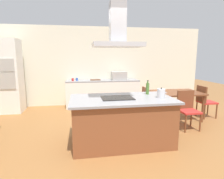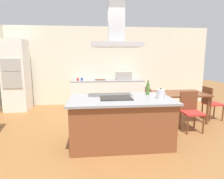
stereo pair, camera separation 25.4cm
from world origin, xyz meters
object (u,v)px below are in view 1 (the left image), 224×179
countertop_microwave (119,76)px  tea_kettle (161,93)px  cutting_board (95,80)px  chair_facing_island (187,107)px  coffee_mug_red (73,80)px  range_hood (118,33)px  wall_oven_stack (9,76)px  chair_at_right_end (204,100)px  chair_at_left_end (141,102)px  dining_table (174,95)px  coffee_mug_blue (77,79)px  olive_oil_bottle (148,88)px  cooktop (117,98)px

countertop_microwave → tea_kettle: bearing=-85.9°
cutting_board → chair_facing_island: bearing=-50.9°
coffee_mug_red → chair_facing_island: size_ratio=0.10×
countertop_microwave → range_hood: (-0.62, -2.88, 1.06)m
wall_oven_stack → chair_at_right_end: 5.73m
chair_facing_island → chair_at_left_end: bearing=144.0°
countertop_microwave → chair_facing_island: size_ratio=0.56×
tea_kettle → countertop_microwave: bearing=94.1°
dining_table → chair_at_right_end: bearing=0.0°
coffee_mug_blue → wall_oven_stack: bearing=-173.7°
olive_oil_bottle → wall_oven_stack: 4.23m
cutting_board → coffee_mug_blue: bearing=-174.2°
olive_oil_bottle → chair_at_right_end: size_ratio=0.33×
coffee_mug_blue → chair_at_right_end: (3.50, -1.69, -0.44)m
countertop_microwave → cutting_board: size_ratio=1.47×
cooktop → countertop_microwave: size_ratio=1.20×
tea_kettle → chair_facing_island: size_ratio=0.23×
olive_oil_bottle → coffee_mug_red: (-1.63, 2.54, -0.08)m
tea_kettle → wall_oven_stack: size_ratio=0.09×
countertop_microwave → coffee_mug_blue: size_ratio=5.56×
chair_at_right_end → coffee_mug_red: bearing=155.7°
cooktop → cutting_board: 2.94m
chair_at_right_end → range_hood: (-2.70, -1.17, 1.59)m
chair_facing_island → olive_oil_bottle: bearing=-167.7°
wall_oven_stack → cooktop: bearing=-43.3°
cutting_board → wall_oven_stack: bearing=-173.8°
dining_table → range_hood: size_ratio=1.56×
cutting_board → countertop_microwave: bearing=-3.6°
tea_kettle → cutting_board: bearing=108.5°
countertop_microwave → chair_at_left_end: bearing=-81.7°
wall_oven_stack → chair_at_left_end: bearing=-21.8°
countertop_microwave → wall_oven_stack: wall_oven_stack is taller
tea_kettle → chair_facing_island: 1.23m
coffee_mug_red → wall_oven_stack: wall_oven_stack is taller
cutting_board → coffee_mug_red: bearing=-170.9°
coffee_mug_red → range_hood: bearing=-71.7°
cutting_board → chair_at_left_end: cutting_board is taller
cooktop → range_hood: (0.00, 0.00, 1.20)m
olive_oil_bottle → range_hood: size_ratio=0.33×
range_hood → chair_facing_island: bearing=15.9°
dining_table → chair_facing_island: (0.00, -0.67, -0.16)m
tea_kettle → chair_facing_island: (0.95, 0.61, -0.48)m
olive_oil_bottle → countertop_microwave: (-0.08, 2.61, 0.02)m
coffee_mug_red → chair_at_left_end: size_ratio=0.10×
coffee_mug_blue → cutting_board: size_ratio=0.26×
chair_facing_island → cutting_board: bearing=129.1°
countertop_microwave → chair_at_right_end: 2.74m
range_hood → chair_at_left_end: bearing=53.5°
cooktop → chair_at_right_end: cooktop is taller
dining_table → range_hood: 2.57m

